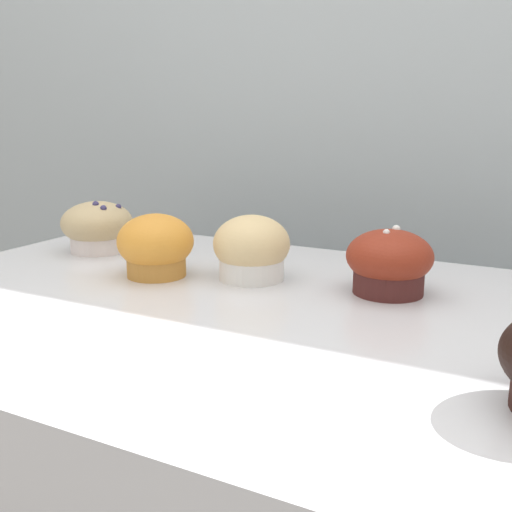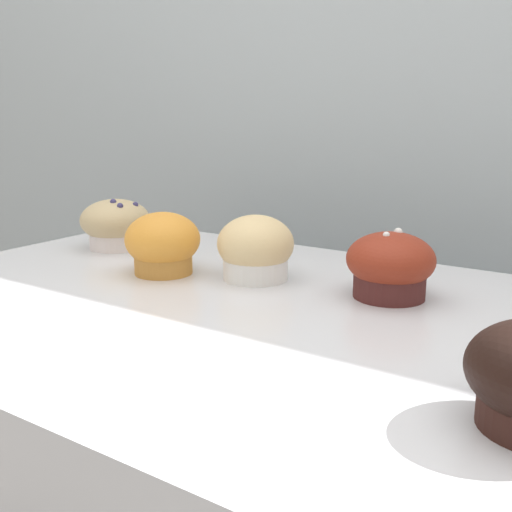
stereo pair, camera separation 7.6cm
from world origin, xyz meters
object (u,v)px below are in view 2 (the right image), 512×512
at_px(muffin_front_center, 163,244).
at_px(muffin_back_right, 115,224).
at_px(muffin_back_left, 256,249).
at_px(muffin_front_left, 390,266).

relative_size(muffin_front_center, muffin_back_right, 0.92).
bearing_deg(muffin_back_left, muffin_front_left, 6.46).
relative_size(muffin_front_center, muffin_back_left, 1.01).
bearing_deg(muffin_front_left, muffin_back_left, -173.54).
bearing_deg(muffin_front_center, muffin_back_right, 156.02).
bearing_deg(muffin_back_left, muffin_back_right, 174.08).
height_order(muffin_back_left, muffin_back_right, muffin_back_left).
distance_m(muffin_back_left, muffin_front_left, 0.19).
distance_m(muffin_front_center, muffin_back_right, 0.19).
height_order(muffin_back_right, muffin_front_left, same).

